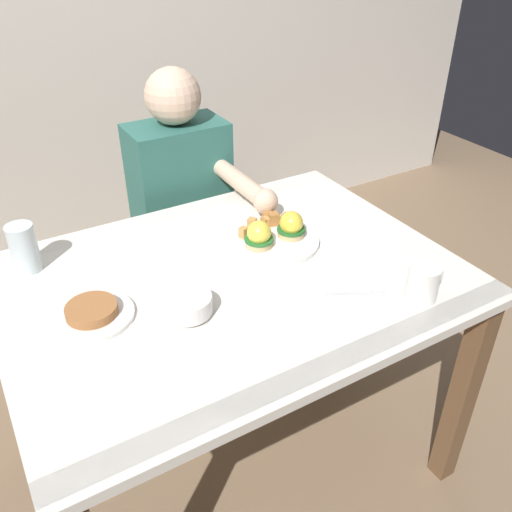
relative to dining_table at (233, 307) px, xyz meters
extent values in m
plane|color=#7F664C|center=(0.00, 0.00, -0.63)|extent=(6.00, 6.00, 0.00)
cube|color=white|center=(0.00, 0.00, 0.09)|extent=(1.20, 0.90, 0.03)
cube|color=#4C6BB7|center=(0.00, -0.40, 0.10)|extent=(1.20, 0.06, 0.00)
cube|color=#4C6BB7|center=(0.00, 0.40, 0.10)|extent=(1.20, 0.06, 0.00)
cube|color=brown|center=(0.55, -0.40, -0.28)|extent=(0.06, 0.06, 0.71)
cube|color=brown|center=(-0.55, 0.40, -0.28)|extent=(0.06, 0.06, 0.71)
cube|color=brown|center=(0.55, 0.40, -0.28)|extent=(0.06, 0.06, 0.71)
cylinder|color=white|center=(0.19, 0.09, 0.11)|extent=(0.27, 0.27, 0.01)
cylinder|color=tan|center=(0.13, 0.08, 0.13)|extent=(0.08, 0.08, 0.02)
cylinder|color=#286B2D|center=(0.13, 0.08, 0.14)|extent=(0.08, 0.08, 0.01)
sphere|color=yellow|center=(0.13, 0.08, 0.16)|extent=(0.07, 0.07, 0.07)
cylinder|color=tan|center=(0.24, 0.08, 0.13)|extent=(0.08, 0.08, 0.02)
cylinder|color=#236028|center=(0.24, 0.08, 0.14)|extent=(0.08, 0.08, 0.01)
sphere|color=yellow|center=(0.24, 0.08, 0.16)|extent=(0.07, 0.07, 0.07)
cube|color=tan|center=(0.16, 0.17, 0.14)|extent=(0.03, 0.03, 0.04)
cube|color=#AD7038|center=(0.21, 0.17, 0.13)|extent=(0.03, 0.03, 0.03)
cube|color=#AD7038|center=(0.23, 0.18, 0.14)|extent=(0.03, 0.03, 0.03)
cube|color=#AD7038|center=(0.27, 0.15, 0.14)|extent=(0.04, 0.04, 0.03)
cube|color=tan|center=(0.11, 0.14, 0.14)|extent=(0.03, 0.03, 0.03)
cube|color=#AD7038|center=(0.23, 0.16, 0.14)|extent=(0.04, 0.04, 0.04)
cube|color=tan|center=(0.22, 0.17, 0.13)|extent=(0.03, 0.03, 0.03)
cylinder|color=white|center=(-0.17, -0.09, 0.11)|extent=(0.10, 0.10, 0.01)
cylinder|color=white|center=(-0.17, -0.09, 0.14)|extent=(0.12, 0.12, 0.04)
cube|color=#F4DB66|center=(-0.17, -0.06, 0.14)|extent=(0.03, 0.03, 0.02)
cube|color=#EA6B70|center=(-0.18, -0.10, 0.14)|extent=(0.03, 0.03, 0.02)
cube|color=#EA6B70|center=(-0.17, -0.09, 0.14)|extent=(0.03, 0.03, 0.02)
cube|color=#B7E093|center=(-0.16, -0.09, 0.14)|extent=(0.04, 0.04, 0.03)
cube|color=#B7E093|center=(-0.20, -0.09, 0.13)|extent=(0.03, 0.03, 0.02)
cylinder|color=white|center=(0.36, -0.33, 0.15)|extent=(0.08, 0.08, 0.09)
cylinder|color=black|center=(0.36, -0.33, 0.20)|extent=(0.07, 0.07, 0.01)
torus|color=white|center=(0.41, -0.33, 0.16)|extent=(0.06, 0.01, 0.06)
cube|color=silver|center=(0.22, -0.23, 0.11)|extent=(0.11, 0.07, 0.00)
cube|color=silver|center=(0.28, -0.26, 0.11)|extent=(0.04, 0.04, 0.00)
cylinder|color=silver|center=(-0.46, 0.31, 0.17)|extent=(0.07, 0.07, 0.14)
cylinder|color=silver|center=(-0.46, 0.31, 0.16)|extent=(0.07, 0.07, 0.11)
cylinder|color=white|center=(-0.37, 0.02, 0.11)|extent=(0.20, 0.20, 0.01)
cylinder|color=#A36638|center=(-0.37, 0.02, 0.13)|extent=(0.12, 0.12, 0.02)
cylinder|color=#33333D|center=(0.03, 0.53, -0.41)|extent=(0.11, 0.11, 0.45)
cylinder|color=#33333D|center=(0.21, 0.53, -0.41)|extent=(0.11, 0.11, 0.45)
cube|color=#2D665B|center=(0.12, 0.63, 0.07)|extent=(0.34, 0.20, 0.50)
sphere|color=beige|center=(0.12, 0.63, 0.41)|extent=(0.19, 0.19, 0.19)
cylinder|color=beige|center=(0.24, 0.38, 0.17)|extent=(0.06, 0.30, 0.06)
sphere|color=beige|center=(0.24, 0.23, 0.17)|extent=(0.08, 0.08, 0.08)
camera|label=1|loc=(-0.55, -1.06, 0.94)|focal=38.22mm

